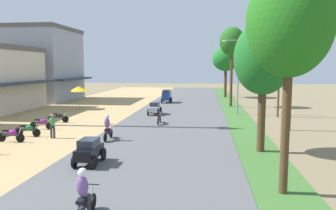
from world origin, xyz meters
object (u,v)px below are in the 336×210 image
Objects in this scene: parked_motorbike_third at (28,129)px; parked_motorbike_fourth at (42,123)px; streetlamp_near at (238,71)px; utility_pole_far at (279,66)px; vendor_umbrella at (79,89)px; car_hatchback_black at (89,150)px; pedestrian_on_shoulder at (52,125)px; median_tree_nearest at (290,23)px; median_tree_second at (263,59)px; parked_motorbike_second at (11,134)px; parked_motorbike_fifth at (59,117)px; utility_pole_near at (292,60)px; median_tree_third at (232,42)px; car_sedan_silver at (155,108)px; motorbike_ahead_second at (108,128)px; motorbike_ahead_third at (159,118)px; streetlamp_mid at (225,66)px; median_tree_fourth at (226,59)px; car_van_blue at (167,95)px.

parked_motorbike_third is 1.00× the size of parked_motorbike_fourth.
streetlamp_near is 0.81× the size of utility_pole_far.
vendor_umbrella is 1.26× the size of car_hatchback_black.
vendor_umbrella is 1.56× the size of pedestrian_on_shoulder.
parked_motorbike_fourth is 0.22× the size of median_tree_nearest.
parked_motorbike_fourth is at bearing 162.97° from median_tree_second.
car_hatchback_black reaches higher than parked_motorbike_third.
parked_motorbike_second is 1.00× the size of parked_motorbike_fifth.
parked_motorbike_second is 19.73m from utility_pole_near.
parked_motorbike_fourth is 0.18× the size of utility_pole_near.
median_tree_third reaches higher than streetlamp_near.
pedestrian_on_shoulder is 20.62m from utility_pole_far.
car_sedan_silver is at bearing 58.60° from parked_motorbike_third.
motorbike_ahead_second is at bearing -62.08° from vendor_umbrella.
vendor_umbrella is 1.40× the size of motorbike_ahead_third.
utility_pole_near reaches higher than motorbike_ahead_second.
median_tree_third reaches higher than parked_motorbike_second.
median_tree_third reaches higher than streetlamp_mid.
median_tree_fourth is at bearing 89.99° from median_tree_nearest.
motorbike_ahead_third is (8.50, 0.28, 0.02)m from parked_motorbike_fifth.
parked_motorbike_fifth is at bearing 94.99° from parked_motorbike_third.
pedestrian_on_shoulder is (4.06, -14.60, -1.34)m from vendor_umbrella.
streetlamp_near is (0.03, 14.61, -0.79)m from median_tree_second.
median_tree_nearest is 39.34m from median_tree_fourth.
median_tree_second reaches higher than vendor_umbrella.
parked_motorbike_fifth is 17.78m from car_van_blue.
pedestrian_on_shoulder is 0.18× the size of median_tree_third.
median_tree_third is (14.84, 20.51, 6.99)m from parked_motorbike_second.
streetlamp_near is 8.54m from utility_pole_near.
parked_motorbike_fourth is 20.59m from car_van_blue.
streetlamp_near is at bearing -6.10° from vendor_umbrella.
car_sedan_silver is at bearing 61.42° from parked_motorbike_second.
utility_pole_far is at bearing 74.62° from median_tree_second.
median_tree_nearest is at bearing -40.64° from motorbike_ahead_second.
car_hatchback_black is (-8.54, -42.19, -4.14)m from streetlamp_mid.
utility_pole_far is at bearing -63.14° from median_tree_third.
streetlamp_near is 8.93m from car_sedan_silver.
vendor_umbrella is at bearing 98.83° from parked_motorbike_fourth.
pedestrian_on_shoulder reaches higher than car_sedan_silver.
median_tree_second is at bearing -89.59° from median_tree_third.
utility_pole_far reaches higher than car_van_blue.
parked_motorbike_third is 5.66m from motorbike_ahead_second.
parked_motorbike_fourth is 32.73m from median_tree_fourth.
parked_motorbike_fourth is 0.19× the size of median_tree_third.
parked_motorbike_second is at bearing -137.26° from motorbike_ahead_third.
streetlamp_mid reaches higher than motorbike_ahead_third.
car_van_blue is (-8.03, 3.04, -6.52)m from median_tree_third.
median_tree_fourth reaches higher than parked_motorbike_second.
car_hatchback_black is (4.45, -5.33, -0.22)m from pedestrian_on_shoulder.
motorbike_ahead_second reaches higher than parked_motorbike_second.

